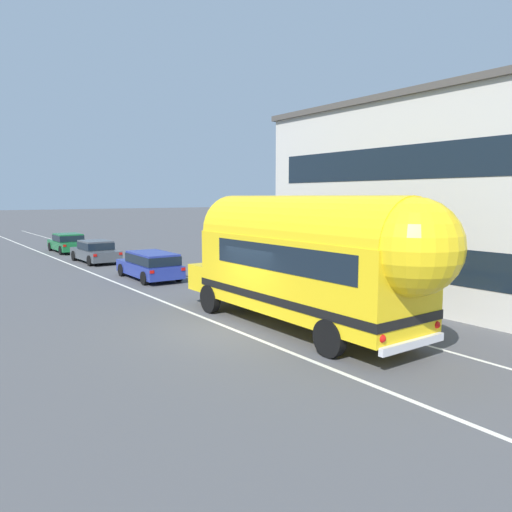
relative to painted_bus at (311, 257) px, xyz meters
name	(u,v)px	position (x,y,z in m)	size (l,w,h in m)	color
ground_plane	(235,330)	(-1.74, 1.46, -2.31)	(300.00, 300.00, 0.00)	#4C4C4F
lane_markings	(135,275)	(-0.13, 13.46, -2.30)	(3.60, 80.00, 0.01)	silver
roadside_building	(501,201)	(9.12, -0.85, 1.62)	(8.96, 17.71, 7.84)	beige
painted_bus	(311,257)	(0.00, 0.00, 0.00)	(2.61, 10.53, 4.12)	yellow
car_lead	(151,264)	(0.02, 11.75, -1.52)	(2.01, 4.59, 1.37)	navy
car_second	(95,251)	(-0.16, 19.72, -1.57)	(1.97, 4.53, 1.37)	#474C51
car_third	(68,242)	(0.01, 26.61, -1.57)	(2.00, 4.60, 1.37)	#196633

